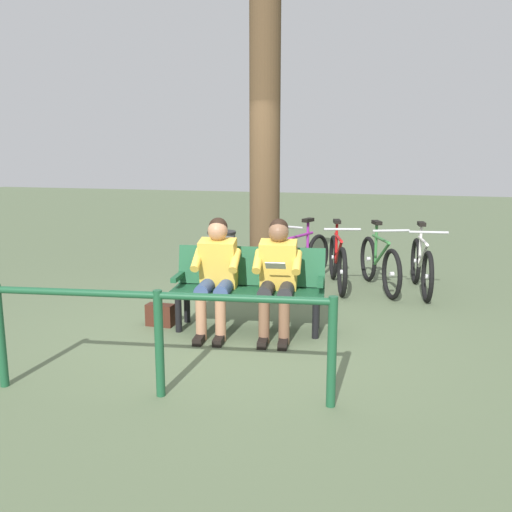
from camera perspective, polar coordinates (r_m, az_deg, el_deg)
The scene contains 12 objects.
ground_plane at distance 5.77m, azimuth -1.93°, elevation -8.07°, with size 40.00×40.00×0.00m, color #566647.
bench at distance 5.80m, azimuth -0.70°, elevation -2.75°, with size 1.65×0.69×0.87m.
person_reading at distance 5.57m, azimuth 2.27°, elevation -1.67°, with size 0.53×0.80×1.20m.
person_companion at distance 5.67m, azimuth -4.18°, elevation -1.47°, with size 0.53×0.80×1.20m.
handbag at distance 6.05m, azimuth -10.06°, elevation -6.14°, with size 0.30×0.14×0.24m, color #3F1E14.
tree_trunk at distance 6.92m, azimuth 0.93°, elevation 10.82°, with size 0.39×0.39×3.74m, color #4C3823.
litter_bin at distance 7.14m, azimuth -3.61°, elevation -0.81°, with size 0.37×0.37×0.86m.
bicycle_green at distance 7.66m, azimuth 17.00°, elevation -1.01°, with size 0.48×1.67×0.94m.
bicycle_black at distance 7.66m, azimuth 12.84°, elevation -0.81°, with size 0.71×1.59×0.94m.
bicycle_red at distance 7.68m, azimuth 8.57°, elevation -0.63°, with size 0.57×1.64×0.94m.
bicycle_orange at distance 7.80m, azimuth 4.79°, elevation -0.37°, with size 0.64×1.62×0.94m.
railing_fence at distance 4.23m, azimuth -10.21°, elevation -7.13°, with size 2.67×0.44×0.85m.
Camera 1 is at (-1.68, 5.20, 1.87)m, focal length 38.03 mm.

